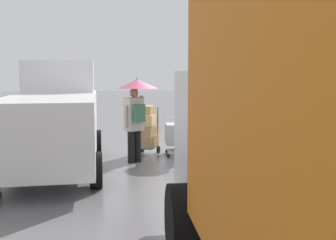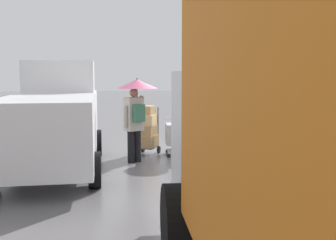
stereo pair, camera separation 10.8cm
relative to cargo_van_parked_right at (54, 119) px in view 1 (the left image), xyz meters
name	(u,v)px [view 1 (the left image)]	position (x,y,z in m)	size (l,w,h in m)	color
ground_plane	(192,155)	(-3.57, -1.07, -1.18)	(90.00, 90.00, 0.00)	slate
slush_patch_near_cluster	(46,174)	(0.13, 0.61, -1.18)	(1.81, 1.81, 0.01)	#ADAFB5
slush_patch_under_van	(249,144)	(-5.76, -2.53, -1.18)	(2.72, 2.72, 0.01)	#999BA0
cargo_van_parked_right	(54,119)	(0.00, 0.00, 0.00)	(2.29, 5.38, 2.60)	white
shopping_cart_vendor	(175,135)	(-3.10, -1.10, -0.61)	(0.60, 0.85, 1.02)	#B2B2B7
hand_dolly_boxes	(147,129)	(-2.34, -1.31, -0.46)	(0.76, 0.85, 1.37)	#515156
pedestrian_pink_side	(209,97)	(-4.13, -1.42, 0.41)	(1.04, 1.04, 2.15)	black
pedestrian_black_side	(136,101)	(-1.97, -0.38, 0.39)	(1.04, 1.04, 2.15)	black
street_lamp	(297,69)	(-6.08, -0.02, 1.19)	(0.28, 0.28, 3.86)	#2D2D33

